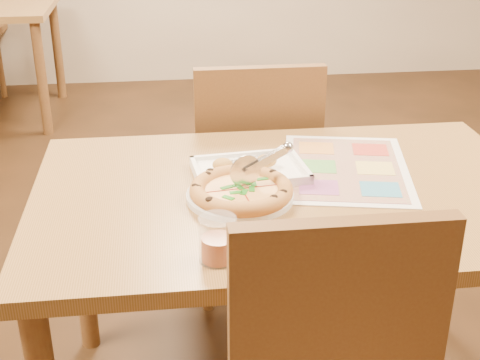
{
  "coord_description": "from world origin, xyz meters",
  "views": [
    {
      "loc": [
        -0.31,
        -1.51,
        1.45
      ],
      "look_at": [
        -0.13,
        -0.04,
        0.77
      ],
      "focal_mm": 50.0,
      "sensor_mm": 36.0,
      "label": 1
    }
  ],
  "objects": [
    {
      "name": "dining_table",
      "position": [
        0.0,
        0.0,
        0.63
      ],
      "size": [
        1.3,
        0.85,
        0.72
      ],
      "color": "olive",
      "rests_on": "ground"
    },
    {
      "name": "chair_far",
      "position": [
        -0.0,
        0.6,
        0.57
      ],
      "size": [
        0.42,
        0.42,
        0.47
      ],
      "rotation": [
        0.0,
        0.0,
        3.14
      ],
      "color": "brown",
      "rests_on": "ground"
    },
    {
      "name": "plate",
      "position": [
        -0.13,
        -0.04,
        0.73
      ],
      "size": [
        0.35,
        0.35,
        0.01
      ],
      "primitive_type": "cylinder",
      "rotation": [
        0.0,
        0.0,
        0.42
      ],
      "color": "silver",
      "rests_on": "dining_table"
    },
    {
      "name": "pizza",
      "position": [
        -0.13,
        -0.05,
        0.75
      ],
      "size": [
        0.25,
        0.25,
        0.04
      ],
      "rotation": [
        0.0,
        0.0,
        0.13
      ],
      "color": "#C38A42",
      "rests_on": "plate"
    },
    {
      "name": "pizza_cutter",
      "position": [
        -0.08,
        -0.03,
        0.81
      ],
      "size": [
        0.16,
        0.06,
        0.09
      ],
      "rotation": [
        0.0,
        0.0,
        0.31
      ],
      "color": "silver",
      "rests_on": "pizza"
    },
    {
      "name": "appetizer_tray",
      "position": [
        -0.09,
        0.09,
        0.73
      ],
      "size": [
        0.31,
        0.23,
        0.06
      ],
      "rotation": [
        0.0,
        0.0,
        0.1
      ],
      "color": "white",
      "rests_on": "dining_table"
    },
    {
      "name": "glass_tumbler",
      "position": [
        -0.21,
        -0.32,
        0.76
      ],
      "size": [
        0.08,
        0.08,
        0.1
      ],
      "rotation": [
        0.0,
        0.0,
        0.04
      ],
      "color": "maroon",
      "rests_on": "dining_table"
    },
    {
      "name": "menu",
      "position": [
        0.18,
        0.11,
        0.72
      ],
      "size": [
        0.42,
        0.52,
        0.0
      ],
      "primitive_type": "cube",
      "rotation": [
        0.0,
        0.0,
        -0.2
      ],
      "color": "white",
      "rests_on": "dining_table"
    }
  ]
}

